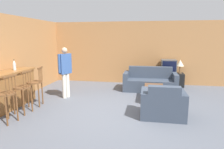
{
  "coord_description": "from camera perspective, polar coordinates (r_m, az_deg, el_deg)",
  "views": [
    {
      "loc": [
        0.88,
        -4.84,
        1.91
      ],
      "look_at": [
        -0.14,
        0.9,
        0.85
      ],
      "focal_mm": 32.0,
      "sensor_mm": 36.0,
      "label": 1
    }
  ],
  "objects": [
    {
      "name": "bar_chair_near",
      "position": [
        5.1,
        -27.98,
        -5.7
      ],
      "size": [
        0.49,
        0.49,
        1.12
      ],
      "color": "brown",
      "rests_on": "ground_plane"
    },
    {
      "name": "tv_unit",
      "position": [
        8.36,
        15.68,
        -1.39
      ],
      "size": [
        1.21,
        0.49,
        0.54
      ],
      "color": "black",
      "rests_on": "ground_plane"
    },
    {
      "name": "table_lamp",
      "position": [
        8.31,
        18.89,
        3.03
      ],
      "size": [
        0.3,
        0.3,
        0.53
      ],
      "color": "brown",
      "rests_on": "tv_unit"
    },
    {
      "name": "bar_counter",
      "position": [
        5.97,
        -29.16,
        -4.58
      ],
      "size": [
        0.55,
        2.46,
        1.01
      ],
      "color": "brown",
      "rests_on": "ground_plane"
    },
    {
      "name": "wall_left",
      "position": [
        7.42,
        -23.33,
        4.76
      ],
      "size": [
        0.08,
        8.67,
        2.6
      ],
      "color": "#B27A47",
      "rests_on": "ground_plane"
    },
    {
      "name": "person_by_window",
      "position": [
        6.53,
        -13.22,
        1.39
      ],
      "size": [
        0.33,
        0.46,
        1.63
      ],
      "color": "silver",
      "rests_on": "ground_plane"
    },
    {
      "name": "ground_plane",
      "position": [
        5.28,
        -0.24,
        -10.92
      ],
      "size": [
        24.0,
        24.0,
        0.0
      ],
      "primitive_type": "plane",
      "color": "#565B66"
    },
    {
      "name": "couch_far",
      "position": [
        7.51,
        10.8,
        -2.17
      ],
      "size": [
        1.92,
        0.83,
        0.86
      ],
      "color": "#384251",
      "rests_on": "ground_plane"
    },
    {
      "name": "coffee_table",
      "position": [
        6.32,
        11.93,
        -4.03
      ],
      "size": [
        0.59,
        1.06,
        0.43
      ],
      "color": "brown",
      "rests_on": "ground_plane"
    },
    {
      "name": "tv",
      "position": [
        8.27,
        15.86,
        2.25
      ],
      "size": [
        0.59,
        0.52,
        0.54
      ],
      "color": "#4C4C4C",
      "rests_on": "tv_unit"
    },
    {
      "name": "bottle",
      "position": [
        6.33,
        -26.12,
        2.37
      ],
      "size": [
        0.08,
        0.08,
        0.3
      ],
      "color": "silver",
      "rests_on": "bar_counter"
    },
    {
      "name": "bar_chair_mid",
      "position": [
        5.57,
        -24.19,
        -4.12
      ],
      "size": [
        0.47,
        0.47,
        1.12
      ],
      "color": "brown",
      "rests_on": "ground_plane"
    },
    {
      "name": "armchair_near",
      "position": [
        5.06,
        14.28,
        -8.44
      ],
      "size": [
        1.05,
        0.79,
        0.84
      ],
      "color": "#384251",
      "rests_on": "ground_plane"
    },
    {
      "name": "bar_chair_far",
      "position": [
        6.05,
        -21.07,
        -2.8
      ],
      "size": [
        0.5,
        0.5,
        1.12
      ],
      "color": "brown",
      "rests_on": "ground_plane"
    },
    {
      "name": "wall_back",
      "position": [
        8.57,
        4.18,
        6.22
      ],
      "size": [
        9.4,
        0.08,
        2.6
      ],
      "color": "#B27A47",
      "rests_on": "ground_plane"
    }
  ]
}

